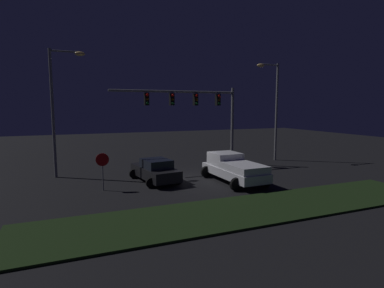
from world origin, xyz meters
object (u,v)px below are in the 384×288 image
car_sedan (155,170)px  street_lamp_left (59,99)px  pickup_truck (233,167)px  traffic_signal_gantry (196,105)px  street_lamp_right (273,101)px  stop_sign (102,165)px

car_sedan → street_lamp_left: 8.33m
pickup_truck → traffic_signal_gantry: 6.82m
street_lamp_right → car_sedan: bearing=-162.3°
street_lamp_right → street_lamp_left: bearing=-179.7°
pickup_truck → stop_sign: (-8.17, 0.93, 0.56)m
car_sedan → stop_sign: (-3.46, -1.05, 0.82)m
pickup_truck → stop_sign: stop_sign is taller
car_sedan → stop_sign: size_ratio=2.07×
traffic_signal_gantry → street_lamp_left: bearing=178.4°
pickup_truck → car_sedan: size_ratio=1.18×
pickup_truck → street_lamp_left: (-10.42, 5.78, 4.47)m
car_sedan → street_lamp_right: size_ratio=0.53×
street_lamp_left → street_lamp_right: size_ratio=1.00×
car_sedan → street_lamp_left: size_ratio=0.52×
pickup_truck → stop_sign: size_ratio=2.45×
pickup_truck → car_sedan: 5.12m
stop_sign → street_lamp_right: bearing=17.6°
street_lamp_right → stop_sign: size_ratio=3.94×
traffic_signal_gantry → street_lamp_right: bearing=2.8°
pickup_truck → street_lamp_left: street_lamp_left is taller
traffic_signal_gantry → street_lamp_right: 7.77m
car_sedan → traffic_signal_gantry: traffic_signal_gantry is taller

